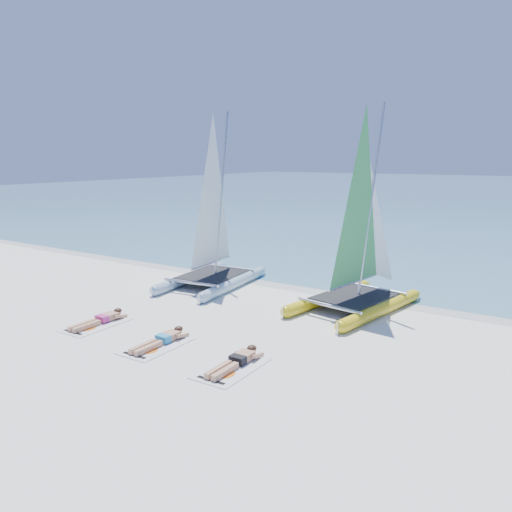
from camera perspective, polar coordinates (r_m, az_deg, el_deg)
The scene contains 11 objects.
ground at distance 13.72m, azimuth -6.23°, elevation -8.36°, with size 140.00×140.00×0.00m, color silver.
sea at distance 73.61m, azimuth 26.43°, elevation 6.60°, with size 140.00×115.00×0.01m, color #72AABE.
wet_sand_strip at distance 18.13m, azimuth 4.74°, elevation -3.41°, with size 140.00×1.40×0.01m, color silver.
catamaran_blue at distance 17.95m, azimuth -5.00°, elevation 2.66°, with size 2.71×4.90×6.41m.
catamaran_yellow at distance 15.65m, azimuth 12.30°, elevation 1.58°, with size 3.07×5.18×6.43m.
towel_a at distance 14.68m, azimuth -17.84°, elevation -7.49°, with size 1.00×1.85×0.02m, color white.
sunbather_a at distance 14.76m, azimuth -17.29°, elevation -6.90°, with size 0.37×1.73×0.26m.
towel_b at distance 12.76m, azimuth -11.27°, elevation -10.02°, with size 1.00×1.85×0.02m, color white.
sunbather_b at distance 12.85m, azimuth -10.69°, elevation -9.32°, with size 0.37×1.73×0.26m.
towel_c at distance 11.32m, azimuth -2.79°, elevation -12.67°, with size 1.00×1.85×0.02m, color white.
sunbather_c at distance 11.42m, azimuth -2.22°, elevation -11.84°, with size 0.37×1.73×0.26m.
Camera 1 is at (8.17, -10.01, 4.62)m, focal length 35.00 mm.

